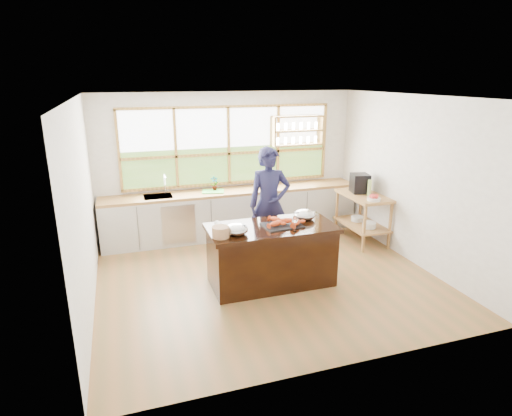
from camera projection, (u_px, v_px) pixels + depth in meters
name	position (u px, v px, depth m)	size (l,w,h in m)	color
ground_plane	(267.00, 277.00, 6.60)	(5.00, 5.00, 0.00)	#926133
room_shell	(258.00, 159.00, 6.55)	(5.02, 4.52, 2.71)	white
back_counter	(233.00, 213.00, 8.22)	(4.90, 0.63, 0.90)	beige
right_shelf_unit	(363.00, 210.00, 7.87)	(0.62, 1.10, 0.90)	#AA7240
island	(271.00, 255.00, 6.28)	(1.85, 0.90, 0.90)	black
cook	(269.00, 204.00, 7.03)	(0.69, 0.45, 1.89)	#1A1A3B
potted_plant	(214.00, 183.00, 8.01)	(0.15, 0.10, 0.28)	slate
cutting_board	(213.00, 191.00, 7.98)	(0.40, 0.30, 0.01)	green
espresso_machine	(360.00, 183.00, 7.89)	(0.30, 0.33, 0.35)	black
wine_bottle	(369.00, 188.00, 7.69)	(0.07, 0.07, 0.29)	#A1C163
fruit_bowl	(374.00, 198.00, 7.40)	(0.23, 0.23, 0.11)	silver
slate_board	(282.00, 225.00, 6.17)	(0.55, 0.40, 0.02)	black
lobster_pile	(284.00, 222.00, 6.16)	(0.52, 0.44, 0.08)	red
mixing_bowl_left	(236.00, 229.00, 5.82)	(0.33, 0.33, 0.16)	#BABCC1
mixing_bowl_right	(305.00, 215.00, 6.43)	(0.33, 0.33, 0.16)	#BABCC1
wine_glass	(295.00, 220.00, 5.92)	(0.08, 0.08, 0.22)	white
wicker_basket	(221.00, 232.00, 5.71)	(0.23, 0.23, 0.15)	tan
parchment_roll	(220.00, 226.00, 6.03)	(0.08, 0.08, 0.30)	silver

